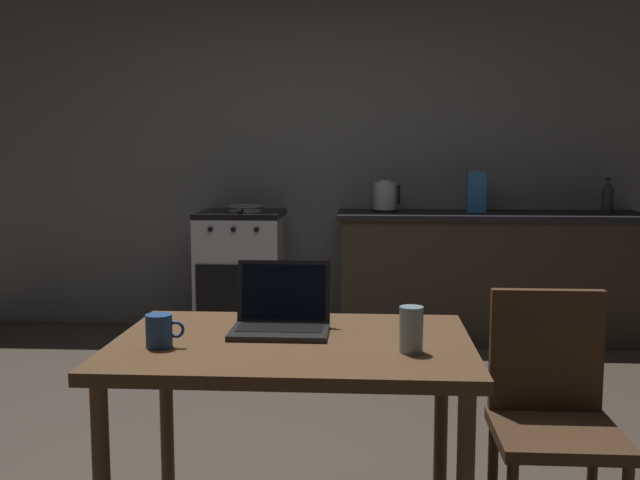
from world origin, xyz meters
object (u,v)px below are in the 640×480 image
object	(u,v)px
chair	(552,407)
cereal_box	(477,192)
frying_pan	(245,208)
drinking_glass	(411,329)
coffee_mug	(160,331)
dining_table	(292,364)
electric_kettle	(385,197)
stove_oven	(242,273)
laptop	(281,318)
bottle	(608,197)

from	to	relation	value
chair	cereal_box	xyz separation A→B (m)	(0.16, 2.92, 0.55)
chair	frying_pan	bearing A→B (deg)	103.10
drinking_glass	coffee_mug	bearing A→B (deg)	179.40
dining_table	cereal_box	bearing A→B (deg)	71.62
electric_kettle	coffee_mug	world-z (taller)	electric_kettle
stove_oven	laptop	size ratio (longest dim) A/B	2.84
electric_kettle	frying_pan	distance (m)	1.01
electric_kettle	frying_pan	bearing A→B (deg)	-178.40
laptop	bottle	xyz separation A→B (m)	(1.95, 2.85, 0.24)
stove_oven	electric_kettle	size ratio (longest dim) A/B	3.96
electric_kettle	coffee_mug	size ratio (longest dim) A/B	1.90
bottle	frying_pan	bearing A→B (deg)	179.51
bottle	drinking_glass	distance (m)	3.44
cereal_box	coffee_mug	bearing A→B (deg)	-114.07
stove_oven	drinking_glass	xyz separation A→B (m)	(1.05, -3.13, 0.36)
laptop	electric_kettle	xyz separation A→B (m)	(0.41, 2.90, 0.23)
bottle	drinking_glass	size ratio (longest dim) A/B	1.82
frying_pan	bottle	bearing A→B (deg)	-0.49
stove_oven	chair	world-z (taller)	stove_oven
laptop	frying_pan	distance (m)	2.94
bottle	coffee_mug	world-z (taller)	bottle
coffee_mug	chair	bearing A→B (deg)	10.28
dining_table	laptop	world-z (taller)	laptop
stove_oven	drinking_glass	bearing A→B (deg)	-71.42
stove_oven	chair	xyz separation A→B (m)	(1.53, -2.89, 0.05)
frying_pan	dining_table	bearing A→B (deg)	-77.74
dining_table	frying_pan	world-z (taller)	frying_pan
dining_table	coffee_mug	size ratio (longest dim) A/B	9.48
drinking_glass	stove_oven	bearing A→B (deg)	108.58
electric_kettle	drinking_glass	bearing A→B (deg)	-89.80
laptop	chair	bearing A→B (deg)	8.99
frying_pan	cereal_box	size ratio (longest dim) A/B	1.49
bottle	electric_kettle	bearing A→B (deg)	178.14
cereal_box	laptop	bearing A→B (deg)	-109.89
dining_table	frying_pan	bearing A→B (deg)	102.26
chair	coffee_mug	size ratio (longest dim) A/B	7.25
chair	bottle	size ratio (longest dim) A/B	3.46
bottle	frying_pan	world-z (taller)	bottle
dining_table	drinking_glass	bearing A→B (deg)	-18.31
drinking_glass	cereal_box	bearing A→B (deg)	78.58
coffee_mug	cereal_box	distance (m)	3.45
frying_pan	stove_oven	bearing A→B (deg)	142.93
chair	coffee_mug	xyz separation A→B (m)	(-1.25, -0.23, 0.29)
stove_oven	frying_pan	world-z (taller)	frying_pan
drinking_glass	cereal_box	distance (m)	3.22
bottle	laptop	bearing A→B (deg)	-124.33
laptop	stove_oven	bearing A→B (deg)	111.18
stove_oven	frying_pan	bearing A→B (deg)	-37.07
chair	laptop	world-z (taller)	laptop
stove_oven	coffee_mug	xyz separation A→B (m)	(0.28, -3.12, 0.34)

